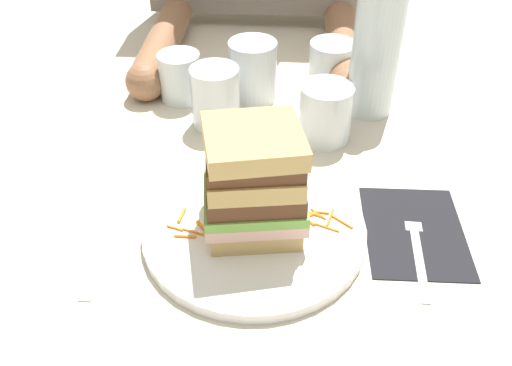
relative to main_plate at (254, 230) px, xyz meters
The scene contains 25 objects.
ground_plane 0.01m from the main_plate, 47.56° to the right, with size 3.00×3.00×0.00m, color beige.
main_plate is the anchor object (origin of this frame).
sandwich 0.07m from the main_plate, 104.89° to the right, with size 0.13×0.12×0.13m.
carrot_shred_0 0.06m from the main_plate, 167.10° to the right, with size 0.00×0.00×0.03m, color orange.
carrot_shred_1 0.09m from the main_plate, behind, with size 0.00×0.00×0.02m, color orange.
carrot_shred_2 0.09m from the main_plate, behind, with size 0.00×0.00×0.02m, color orange.
carrot_shred_3 0.07m from the main_plate, 165.26° to the right, with size 0.00×0.00×0.03m, color orange.
carrot_shred_4 0.08m from the main_plate, 161.79° to the right, with size 0.00×0.00×0.03m, color orange.
carrot_shred_5 0.07m from the main_plate, ahead, with size 0.00×0.00×0.02m, color orange.
carrot_shred_6 0.09m from the main_plate, 11.57° to the left, with size 0.00×0.00×0.03m, color orange.
carrot_shred_7 0.08m from the main_plate, 17.52° to the left, with size 0.00×0.00×0.02m, color orange.
carrot_shred_8 0.07m from the main_plate, 18.79° to the left, with size 0.00×0.00×0.02m, color orange.
carrot_shred_9 0.08m from the main_plate, ahead, with size 0.00×0.00×0.03m, color orange.
carrot_shred_10 0.10m from the main_plate, ahead, with size 0.00×0.00×0.03m, color orange.
carrot_shred_11 0.08m from the main_plate, 19.06° to the left, with size 0.00×0.00×0.02m, color orange.
carrot_shred_12 0.06m from the main_plate, 16.08° to the left, with size 0.00×0.00×0.03m, color orange.
napkin_dark 0.19m from the main_plate, ahead, with size 0.12×0.16×0.00m, color black.
fork 0.19m from the main_plate, ahead, with size 0.02×0.17×0.00m.
knife 0.17m from the main_plate, behind, with size 0.02×0.20×0.00m.
juice_glass 0.23m from the main_plate, 67.62° to the left, with size 0.08×0.08×0.08m.
water_bottle 0.35m from the main_plate, 61.80° to the left, with size 0.07×0.07×0.27m.
empty_tumbler_0 0.32m from the main_plate, 94.66° to the left, with size 0.08×0.08×0.10m, color silver.
empty_tumbler_1 0.34m from the main_plate, 114.53° to the left, with size 0.07×0.07×0.08m, color silver.
empty_tumbler_2 0.39m from the main_plate, 75.02° to the left, with size 0.08×0.08×0.07m, color silver.
empty_tumbler_3 0.25m from the main_plate, 107.52° to the left, with size 0.07×0.07×0.09m, color silver.
Camera 1 is at (0.03, -0.47, 0.46)m, focal length 39.07 mm.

